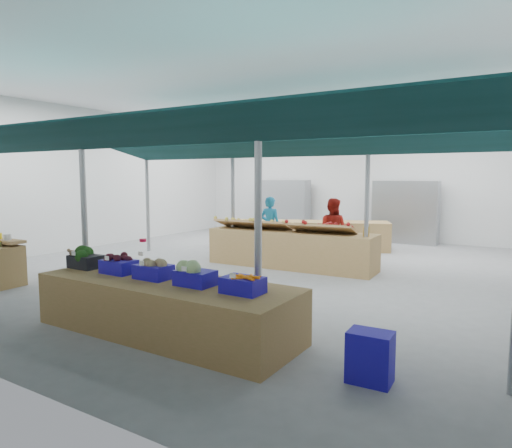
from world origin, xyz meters
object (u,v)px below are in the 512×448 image
object	(u,v)px
veg_counter	(166,307)
crate_stack	(370,357)
vendor_left	(270,226)
fruit_counter	(291,249)
vendor_right	(332,230)

from	to	relation	value
veg_counter	crate_stack	world-z (taller)	veg_counter
vendor_left	fruit_counter	bearing A→B (deg)	135.05
fruit_counter	vendor_right	world-z (taller)	vendor_right
vendor_left	vendor_right	bearing A→B (deg)	177.56
fruit_counter	vendor_right	bearing A→B (deg)	58.95
veg_counter	fruit_counter	world-z (taller)	fruit_counter
veg_counter	vendor_left	world-z (taller)	vendor_left
veg_counter	vendor_right	bearing A→B (deg)	90.52
vendor_left	vendor_right	world-z (taller)	same
veg_counter	vendor_left	distance (m)	6.42
veg_counter	fruit_counter	bearing A→B (deg)	97.39
crate_stack	vendor_right	xyz separation A→B (m)	(-2.94, 6.14, 0.54)
fruit_counter	crate_stack	world-z (taller)	fruit_counter
fruit_counter	vendor_left	size ratio (longest dim) A/B	2.50
fruit_counter	veg_counter	bearing A→B (deg)	-85.15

